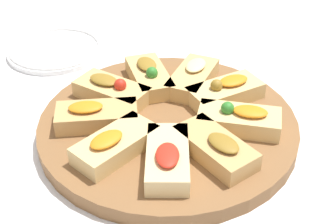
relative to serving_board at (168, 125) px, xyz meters
The scene contains 12 objects.
ground_plane 0.01m from the serving_board, ahead, with size 3.00×3.00×0.00m, color white.
serving_board is the anchor object (origin of this frame).
focaccia_slice_0 0.12m from the serving_board, 106.83° to the left, with size 0.10×0.14×0.04m.
focaccia_slice_1 0.12m from the serving_board, 148.94° to the left, with size 0.14×0.12×0.04m.
focaccia_slice_2 0.12m from the serving_board, behind, with size 0.14×0.07×0.04m.
focaccia_slice_3 0.12m from the serving_board, 132.29° to the right, with size 0.13×0.14×0.05m.
focaccia_slice_4 0.12m from the serving_board, 91.66° to the right, with size 0.06×0.13×0.05m.
focaccia_slice_5 0.12m from the serving_board, 53.47° to the right, with size 0.13×0.14×0.04m.
focaccia_slice_6 0.12m from the serving_board, 13.46° to the right, with size 0.14×0.09×0.05m.
focaccia_slice_7 0.12m from the serving_board, 27.12° to the left, with size 0.14×0.11×0.05m.
focaccia_slice_8 0.12m from the serving_board, 65.44° to the left, with size 0.11×0.14×0.04m.
plate_right 0.38m from the serving_board, ahead, with size 0.21×0.21×0.02m.
Camera 1 is at (-0.54, 0.32, 0.48)m, focal length 50.00 mm.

